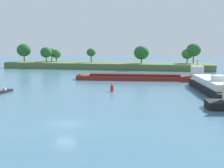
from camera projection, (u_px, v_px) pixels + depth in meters
The scene contains 6 objects.
ground_plane at pixel (65, 124), 39.82m from camera, with size 400.00×400.00×0.00m, color teal.
treeline_island at pixel (106, 63), 126.66m from camera, with size 84.03×17.63×10.17m.
cargo_barge at pixel (143, 77), 86.83m from camera, with size 36.32×8.65×5.87m.
white_riverboat at pixel (213, 86), 65.19m from camera, with size 9.29×24.79×5.37m.
small_motorboat at pixel (3, 92), 64.52m from camera, with size 1.42×5.77×0.98m.
channel_buoy_red at pixel (112, 88), 66.39m from camera, with size 0.70×0.70×1.90m.
Camera 1 is at (14.04, -36.64, 10.50)m, focal length 49.18 mm.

